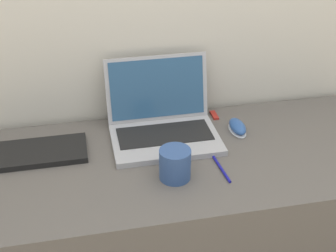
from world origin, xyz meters
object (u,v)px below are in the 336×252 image
object	(u,v)px
usb_stick	(214,115)
pen	(221,169)
computer_mouse	(237,127)
laptop	(162,121)
drink_cup	(175,164)
external_keyboard	(23,154)

from	to	relation	value
usb_stick	pen	distance (m)	0.34
computer_mouse	usb_stick	size ratio (longest dim) A/B	1.89
laptop	usb_stick	distance (m)	0.24
pen	drink_cup	bearing A→B (deg)	-177.36
computer_mouse	pen	xyz separation A→B (m)	(-0.13, -0.22, -0.01)
laptop	computer_mouse	world-z (taller)	laptop
external_keyboard	pen	distance (m)	0.65
pen	laptop	bearing A→B (deg)	119.30
laptop	external_keyboard	distance (m)	0.48
usb_stick	computer_mouse	bearing A→B (deg)	-67.29
drink_cup	pen	size ratio (longest dim) A/B	0.70
drink_cup	computer_mouse	size ratio (longest dim) A/B	0.88
drink_cup	usb_stick	size ratio (longest dim) A/B	1.65
laptop	drink_cup	world-z (taller)	laptop
laptop	drink_cup	distance (m)	0.26
laptop	computer_mouse	distance (m)	0.27
external_keyboard	usb_stick	world-z (taller)	external_keyboard
drink_cup	external_keyboard	xyz separation A→B (m)	(-0.46, 0.21, -0.04)
external_keyboard	computer_mouse	bearing A→B (deg)	0.95
external_keyboard	usb_stick	xyz separation A→B (m)	(0.69, 0.13, -0.01)
laptop	drink_cup	xyz separation A→B (m)	(-0.01, -0.26, -0.00)
computer_mouse	usb_stick	world-z (taller)	computer_mouse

